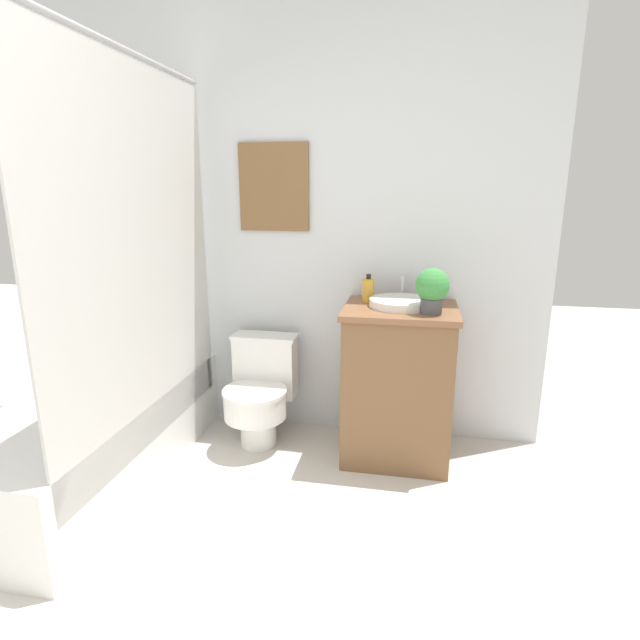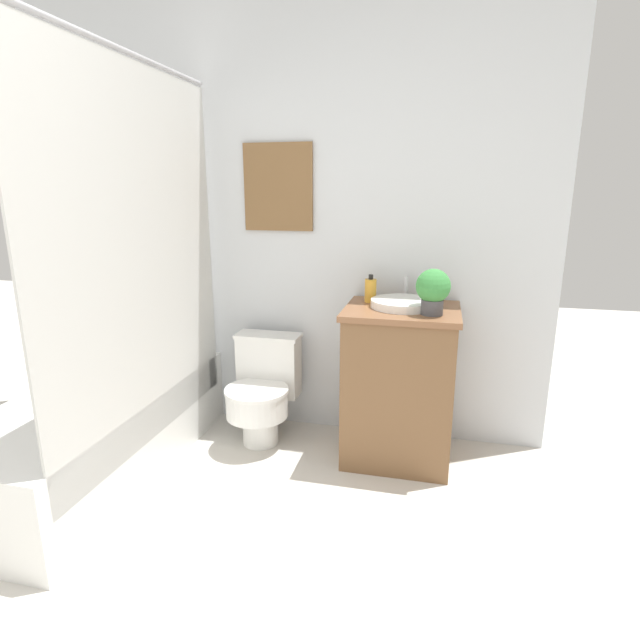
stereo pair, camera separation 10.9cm
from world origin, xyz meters
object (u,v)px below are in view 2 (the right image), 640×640
object	(u,v)px
toilet	(263,389)
soap_bottle	(371,290)
potted_plant	(433,289)
sink	(403,303)

from	to	relation	value
toilet	soap_bottle	size ratio (longest dim) A/B	4.06
soap_bottle	potted_plant	size ratio (longest dim) A/B	0.67
toilet	potted_plant	distance (m)	1.13
toilet	potted_plant	xyz separation A→B (m)	(0.92, -0.12, 0.65)
toilet	sink	size ratio (longest dim) A/B	1.67
sink	potted_plant	size ratio (longest dim) A/B	1.63
toilet	soap_bottle	distance (m)	0.84
toilet	sink	bearing A→B (deg)	0.08
sink	soap_bottle	bearing A→B (deg)	154.33
sink	soap_bottle	world-z (taller)	soap_bottle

